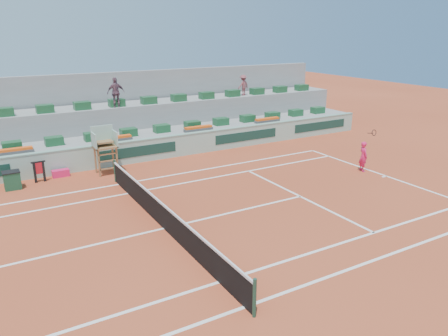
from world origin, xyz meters
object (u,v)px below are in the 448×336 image
(player_bag, at_px, (61,173))
(drink_cooler_a, at_px, (12,180))
(tennis_player, at_px, (363,156))
(umpire_chair, at_px, (104,143))

(player_bag, relative_size, drink_cooler_a, 0.95)
(player_bag, xyz_separation_m, tennis_player, (13.61, -6.82, 0.61))
(umpire_chair, height_order, drink_cooler_a, umpire_chair)
(player_bag, height_order, umpire_chair, umpire_chair)
(player_bag, bearing_deg, tennis_player, -26.64)
(tennis_player, bearing_deg, player_bag, 153.36)
(player_bag, bearing_deg, umpire_chair, -14.37)
(player_bag, distance_m, drink_cooler_a, 2.35)
(drink_cooler_a, bearing_deg, tennis_player, -21.11)
(player_bag, relative_size, umpire_chair, 0.33)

